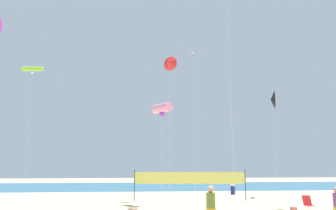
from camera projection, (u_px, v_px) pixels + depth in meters
name	position (u px, v px, depth m)	size (l,w,h in m)	color
ocean_band	(151.00, 186.00, 45.43)	(120.00, 20.00, 0.01)	teal
beachgoer_olive_shirt	(211.00, 205.00, 15.15)	(0.41, 0.41, 1.78)	gold
beachgoer_white_shirt	(233.00, 185.00, 32.12)	(0.39, 0.39, 1.72)	navy
folding_beach_chair	(308.00, 203.00, 20.50)	(0.52, 0.65, 0.89)	red
volleyball_net	(190.00, 179.00, 26.49)	(8.70, 0.61, 2.40)	#4C4C51
beach_handbag	(294.00, 210.00, 19.93)	(0.35, 0.18, 0.28)	#EA7260
kite_red_delta	(169.00, 63.00, 28.10)	(1.22, 0.98, 11.62)	silver
kite_lime_tube	(33.00, 69.00, 32.58)	(2.00, 0.64, 12.01)	silver
kite_black_delta	(273.00, 100.00, 31.13)	(0.85, 1.67, 9.43)	silver
kite_pink_diamond	(193.00, 59.00, 35.15)	(0.57, 0.57, 14.32)	silver
kite_pink_tube	(162.00, 108.00, 24.72)	(1.48, 1.76, 7.14)	silver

